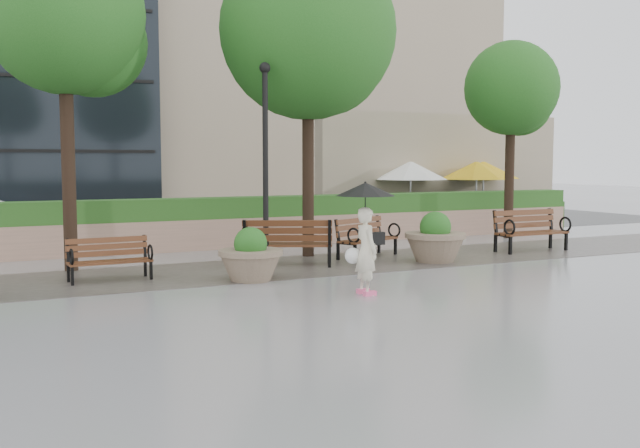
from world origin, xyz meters
name	(u,v)px	position (x,y,z in m)	size (l,w,h in m)	color
ground	(339,290)	(0.00, 0.00, 0.00)	(100.00, 100.00, 0.00)	gray
cobble_strip	(275,268)	(0.00, 3.00, 0.01)	(28.00, 3.20, 0.01)	#383330
hedge_wall	(217,223)	(0.00, 7.00, 0.66)	(24.00, 0.80, 1.35)	tan
cafe_wall	(443,170)	(9.50, 10.00, 2.00)	(10.00, 0.60, 4.00)	tan
cafe_hedge	(469,218)	(9.00, 7.80, 0.45)	(8.00, 0.50, 0.90)	#204F1A
asphalt_street	(177,234)	(0.00, 11.00, 0.00)	(40.00, 7.00, 0.00)	black
bldg_stone	(303,12)	(10.00, 23.00, 10.00)	(18.00, 10.00, 20.00)	tan
bench_1	(110,268)	(-3.51, 2.83, 0.25)	(1.58, 0.68, 0.83)	#5A321A
bench_2	(288,252)	(0.36, 3.14, 0.31)	(2.06, 1.53, 1.04)	#5A321A
bench_3	(367,246)	(2.66, 3.60, 0.28)	(1.88, 1.36, 0.95)	#5A321A
bench_4	(531,239)	(7.00, 2.73, 0.31)	(1.98, 0.80, 1.05)	#5A321A
planter_left	(251,260)	(-1.05, 1.68, 0.41)	(1.24, 1.24, 1.04)	#7F6B56
planter_right	(435,242)	(3.67, 2.24, 0.46)	(1.39, 1.39, 1.16)	#7F6B56
lamppost	(266,178)	(-0.15, 3.14, 1.95)	(0.28, 0.28, 4.41)	black
tree_0	(71,22)	(-3.85, 4.62, 5.17)	(3.39, 3.29, 6.96)	black
tree_1	(312,38)	(1.63, 4.49, 5.25)	(4.20, 4.20, 7.49)	black
tree_2	(513,93)	(8.88, 5.65, 4.35)	(2.98, 2.80, 5.88)	black
patio_umb_white	(411,171)	(7.55, 9.14, 1.99)	(2.50, 2.50, 2.30)	black
patio_umb_yellow_a	(477,171)	(9.84, 8.51, 1.99)	(2.50, 2.50, 2.30)	black
patio_umb_yellow_b	(483,170)	(10.67, 9.16, 1.99)	(2.50, 2.50, 2.30)	black
pedestrian	(366,227)	(0.23, -0.52, 1.18)	(1.05, 1.05, 1.93)	beige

